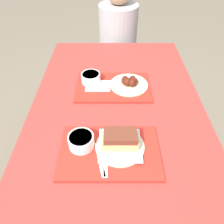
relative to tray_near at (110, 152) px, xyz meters
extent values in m
plane|color=#706656|center=(0.04, 0.24, -0.77)|extent=(12.00, 12.00, 0.00)
cube|color=maroon|center=(0.04, 0.24, -0.03)|extent=(0.91, 1.60, 0.04)
cylinder|color=maroon|center=(-0.36, 0.96, -0.41)|extent=(0.07, 0.07, 0.72)
cylinder|color=maroon|center=(0.43, 0.96, -0.41)|extent=(0.07, 0.07, 0.72)
cube|color=maroon|center=(0.04, 1.26, -0.32)|extent=(0.86, 0.28, 0.04)
cylinder|color=maroon|center=(-0.33, 1.26, -0.56)|extent=(0.06, 0.06, 0.43)
cylinder|color=maroon|center=(0.41, 1.26, -0.56)|extent=(0.06, 0.06, 0.43)
cube|color=red|center=(0.00, 0.00, 0.00)|extent=(0.42, 0.28, 0.01)
cube|color=red|center=(0.02, 0.46, 0.00)|extent=(0.42, 0.28, 0.01)
cylinder|color=silver|center=(-0.12, 0.03, 0.03)|extent=(0.11, 0.11, 0.06)
cylinder|color=beige|center=(-0.12, 0.03, 0.06)|extent=(0.10, 0.10, 0.01)
cylinder|color=beige|center=(0.04, 0.02, 0.01)|extent=(0.21, 0.21, 0.01)
cube|color=silver|center=(0.04, 0.02, 0.02)|extent=(0.18, 0.18, 0.01)
cube|color=tan|center=(0.04, 0.02, 0.04)|extent=(0.15, 0.08, 0.04)
cube|color=brown|center=(0.04, 0.02, 0.08)|extent=(0.14, 0.08, 0.03)
cube|color=white|center=(-0.04, -0.04, 0.01)|extent=(0.05, 0.17, 0.00)
cube|color=white|center=(-0.02, -0.04, 0.01)|extent=(0.02, 0.17, 0.00)
cube|color=teal|center=(0.02, 0.06, 0.01)|extent=(0.04, 0.03, 0.01)
cylinder|color=silver|center=(-0.11, 0.50, 0.03)|extent=(0.11, 0.11, 0.06)
cylinder|color=beige|center=(-0.11, 0.50, 0.06)|extent=(0.10, 0.10, 0.01)
cylinder|color=beige|center=(0.11, 0.47, 0.01)|extent=(0.22, 0.22, 0.01)
sphere|color=#4C190F|center=(0.13, 0.46, 0.04)|extent=(0.05, 0.05, 0.05)
sphere|color=#4C190F|center=(0.13, 0.49, 0.03)|extent=(0.04, 0.04, 0.04)
sphere|color=#4C190F|center=(0.09, 0.49, 0.03)|extent=(0.04, 0.04, 0.04)
sphere|color=#4C190F|center=(0.09, 0.47, 0.04)|extent=(0.05, 0.05, 0.05)
sphere|color=#4C190F|center=(0.10, 0.45, 0.04)|extent=(0.05, 0.05, 0.05)
sphere|color=#4C190F|center=(0.12, 0.45, 0.04)|extent=(0.05, 0.05, 0.05)
cube|color=white|center=(-0.07, 0.46, 0.01)|extent=(0.14, 0.10, 0.01)
cylinder|color=#9E9EA3|center=(0.06, 1.26, -0.05)|extent=(0.32, 0.32, 0.51)
camera|label=1|loc=(0.01, -0.56, 0.75)|focal=35.00mm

